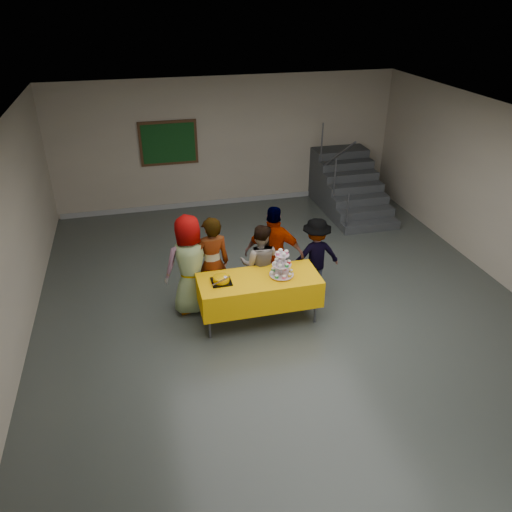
{
  "coord_description": "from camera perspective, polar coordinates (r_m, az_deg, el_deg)",
  "views": [
    {
      "loc": [
        -2.13,
        -6.25,
        4.73
      ],
      "look_at": [
        -0.49,
        0.3,
        1.05
      ],
      "focal_mm": 35.0,
      "sensor_mm": 36.0,
      "label": 1
    }
  ],
  "objects": [
    {
      "name": "room_shell",
      "position": [
        7.11,
        4.45,
        7.06
      ],
      "size": [
        10.0,
        10.04,
        3.02
      ],
      "color": "#4C514C",
      "rests_on": "ground"
    },
    {
      "name": "bake_table",
      "position": [
        7.77,
        0.36,
        -3.88
      ],
      "size": [
        1.88,
        0.78,
        0.77
      ],
      "color": "#595960",
      "rests_on": "ground"
    },
    {
      "name": "cupcake_stand",
      "position": [
        7.64,
        2.95,
        -1.17
      ],
      "size": [
        0.38,
        0.38,
        0.44
      ],
      "color": "silver",
      "rests_on": "bake_table"
    },
    {
      "name": "bear_cake",
      "position": [
        7.55,
        -4.0,
        -2.62
      ],
      "size": [
        0.32,
        0.36,
        0.12
      ],
      "color": "black",
      "rests_on": "bake_table"
    },
    {
      "name": "schoolchild_a",
      "position": [
        7.95,
        -7.55,
        -1.04
      ],
      "size": [
        0.89,
        0.65,
        1.67
      ],
      "primitive_type": "imported",
      "rotation": [
        0.0,
        0.0,
        3.3
      ],
      "color": "slate",
      "rests_on": "ground"
    },
    {
      "name": "schoolchild_b",
      "position": [
        7.97,
        -5.04,
        -0.94
      ],
      "size": [
        0.64,
        0.46,
        1.63
      ],
      "primitive_type": "imported",
      "rotation": [
        0.0,
        0.0,
        3.26
      ],
      "color": "slate",
      "rests_on": "ground"
    },
    {
      "name": "schoolchild_c",
      "position": [
        8.17,
        0.49,
        -0.95
      ],
      "size": [
        0.82,
        0.74,
        1.4
      ],
      "primitive_type": "imported",
      "rotation": [
        0.0,
        0.0,
        2.79
      ],
      "color": "slate",
      "rests_on": "ground"
    },
    {
      "name": "schoolchild_d",
      "position": [
        8.21,
        2.09,
        0.23
      ],
      "size": [
        1.06,
        0.74,
        1.66
      ],
      "primitive_type": "imported",
      "rotation": [
        0.0,
        0.0,
        2.75
      ],
      "color": "slate",
      "rests_on": "ground"
    },
    {
      "name": "schoolchild_e",
      "position": [
        8.57,
        6.81,
        0.09
      ],
      "size": [
        0.87,
        0.5,
        1.34
      ],
      "primitive_type": "imported",
      "rotation": [
        0.0,
        0.0,
        3.15
      ],
      "color": "slate",
      "rests_on": "ground"
    },
    {
      "name": "staircase",
      "position": [
        12.21,
        10.33,
        7.77
      ],
      "size": [
        1.3,
        2.4,
        2.04
      ],
      "color": "#424447",
      "rests_on": "ground"
    },
    {
      "name": "noticeboard",
      "position": [
        11.67,
        -9.96,
        12.59
      ],
      "size": [
        1.3,
        0.05,
        1.0
      ],
      "color": "#472B16",
      "rests_on": "ground"
    }
  ]
}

